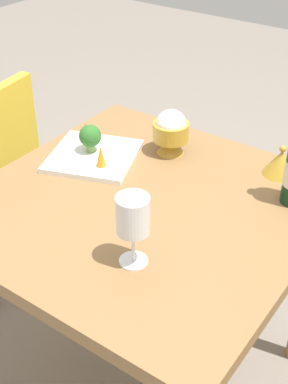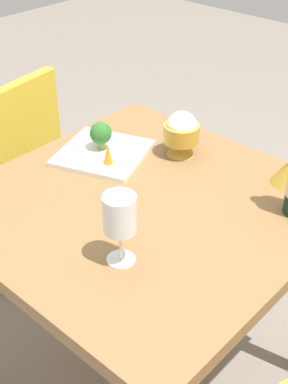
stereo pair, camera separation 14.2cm
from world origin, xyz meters
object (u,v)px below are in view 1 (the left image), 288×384
at_px(wine_glass, 133,217).
at_px(broccoli_floret, 90,137).
at_px(rice_bowl, 171,131).
at_px(carrot_garnish_right, 86,132).
at_px(carrot_garnish_left, 101,156).
at_px(rice_bowl_lid, 281,162).
at_px(serving_plate, 93,156).

distance_m(wine_glass, broccoli_floret, 0.51).
height_order(wine_glass, broccoli_floret, wine_glass).
height_order(rice_bowl, carrot_garnish_right, rice_bowl).
height_order(carrot_garnish_left, carrot_garnish_right, carrot_garnish_right).
relative_size(rice_bowl_lid, broccoli_floret, 1.17).
relative_size(rice_bowl_lid, carrot_garnish_right, 1.48).
xyz_separation_m(serving_plate, broccoli_floret, (0.02, -0.01, 0.06)).
height_order(wine_glass, serving_plate, wine_glass).
relative_size(broccoli_floret, carrot_garnish_right, 1.27).
bearing_deg(broccoli_floret, carrot_garnish_right, -36.39).
height_order(wine_glass, carrot_garnish_left, wine_glass).
height_order(rice_bowl_lid, carrot_garnish_left, rice_bowl_lid).
height_order(rice_bowl_lid, broccoli_floret, broccoli_floret).
distance_m(wine_glass, carrot_garnish_right, 0.57).
bearing_deg(serving_plate, rice_bowl_lid, -153.74).
height_order(rice_bowl, serving_plate, rice_bowl).
bearing_deg(rice_bowl_lid, serving_plate, 26.26).
bearing_deg(rice_bowl, wine_glass, 113.75).
xyz_separation_m(broccoli_floret, carrot_garnish_right, (0.05, -0.04, -0.02)).
bearing_deg(rice_bowl, carrot_garnish_right, 27.45).
distance_m(rice_bowl, carrot_garnish_left, 0.23).
xyz_separation_m(rice_bowl, serving_plate, (0.17, 0.17, -0.07)).
xyz_separation_m(rice_bowl, carrot_garnish_right, (0.23, 0.12, -0.02)).
bearing_deg(rice_bowl, carrot_garnish_left, 63.11).
distance_m(broccoli_floret, carrot_garnish_right, 0.06).
xyz_separation_m(broccoli_floret, carrot_garnish_left, (-0.08, 0.05, -0.02)).
relative_size(carrot_garnish_left, carrot_garnish_right, 0.96).
relative_size(rice_bowl, broccoli_floret, 1.65).
distance_m(wine_glass, rice_bowl_lid, 0.57).
bearing_deg(wine_glass, carrot_garnish_right, -38.52).
bearing_deg(carrot_garnish_left, carrot_garnish_right, -33.18).
bearing_deg(carrot_garnish_left, rice_bowl, -116.89).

